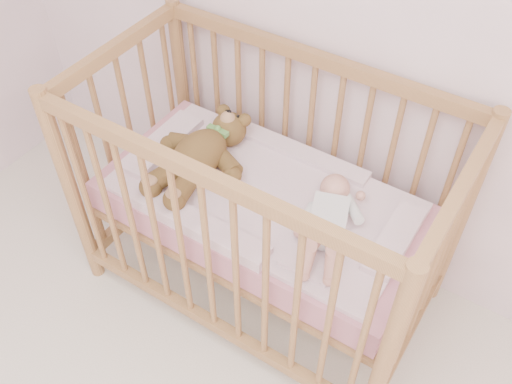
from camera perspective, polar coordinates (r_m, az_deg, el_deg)
The scene contains 5 objects.
crib at distance 2.16m, azimuth 0.72°, elevation -1.39°, with size 1.36×0.76×1.00m, color #A77B47, non-canonical shape.
mattress at distance 2.17m, azimuth 0.71°, elevation -1.65°, with size 1.22×0.62×0.13m, color pink.
blanket at distance 2.12m, azimuth 0.73°, elevation -0.30°, with size 1.10×0.58×0.06m, color #CE8EA0, non-canonical shape.
baby at distance 1.97m, azimuth 7.32°, elevation -2.33°, with size 0.23×0.48×0.12m, color silver, non-canonical shape.
teddy_bear at distance 2.16m, azimuth -5.69°, elevation 3.77°, with size 0.39×0.55×0.15m, color brown, non-canonical shape.
Camera 1 is at (0.30, 0.36, 2.10)m, focal length 40.00 mm.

